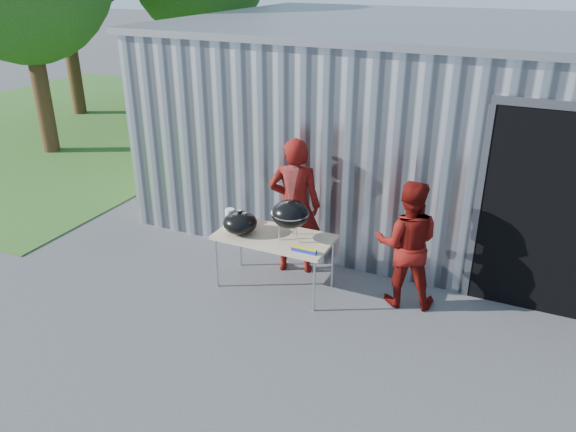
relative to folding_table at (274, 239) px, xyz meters
The scene contains 11 objects.
ground 1.12m from the folding_table, 72.30° to the right, with size 80.00×80.00×0.00m, color #444447.
building 4.02m from the folding_table, 72.56° to the left, with size 8.20×6.20×3.10m.
grass_patch 10.17m from the folding_table, 149.38° to the left, with size 10.00×12.00×0.02m, color #2D591E.
folding_table is the anchor object (origin of this frame).
kettle_grill 0.51m from the folding_table, ahead, with size 0.47×0.47×0.95m.
grill_lid 0.48m from the folding_table, 167.11° to the right, with size 0.44×0.44×0.32m.
paper_towels 0.64m from the folding_table, behind, with size 0.12×0.12×0.28m, color white.
white_tub 0.60m from the folding_table, 158.88° to the left, with size 0.20×0.15×0.10m, color white.
foil_box 0.58m from the folding_table, 25.57° to the right, with size 0.32×0.05×0.06m.
person_cook 0.60m from the folding_table, 85.70° to the left, with size 0.69×0.46×1.91m, color #610D09.
person_bystander 1.67m from the folding_table, 12.51° to the left, with size 0.79×0.62×1.63m, color #610D09.
Camera 1 is at (2.59, -4.93, 3.93)m, focal length 35.00 mm.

